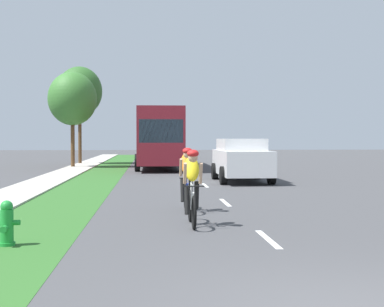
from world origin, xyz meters
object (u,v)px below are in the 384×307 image
at_px(cyclist_trailing, 187,179).
at_px(sedan_black, 154,149).
at_px(cyclist_lead, 192,187).
at_px(suv_white, 241,159).
at_px(fire_hydrant_green, 7,224).
at_px(street_tree_far, 80,92).
at_px(bus_maroon, 159,136).
at_px(street_tree_near, 72,99).

relative_size(cyclist_trailing, sedan_black, 0.40).
xyz_separation_m(cyclist_lead, suv_white, (2.94, 11.33, 0.14)).
bearing_deg(sedan_black, cyclist_lead, -89.35).
height_order(fire_hydrant_green, street_tree_far, street_tree_far).
bearing_deg(cyclist_lead, sedan_black, 90.65).
distance_m(fire_hydrant_green, bus_maroon, 24.49).
distance_m(cyclist_lead, street_tree_near, 24.17).
height_order(fire_hydrant_green, street_tree_near, street_tree_near).
height_order(cyclist_lead, bus_maroon, bus_maroon).
distance_m(bus_maroon, street_tree_far, 8.47).
height_order(cyclist_lead, sedan_black, cyclist_lead).
distance_m(fire_hydrant_green, sedan_black, 43.01).
xyz_separation_m(cyclist_lead, sedan_black, (-0.46, 41.06, -0.04)).
bearing_deg(fire_hydrant_green, street_tree_far, 94.89).
height_order(bus_maroon, sedan_black, bus_maroon).
height_order(bus_maroon, street_tree_far, street_tree_far).
xyz_separation_m(bus_maroon, street_tree_far, (-5.52, 5.61, 3.13)).
bearing_deg(bus_maroon, street_tree_far, 134.54).
bearing_deg(cyclist_lead, street_tree_near, 103.68).
bearing_deg(street_tree_near, suv_white, -54.19).
relative_size(fire_hydrant_green, suv_white, 0.16).
bearing_deg(suv_white, cyclist_trailing, -107.64).
distance_m(fire_hydrant_green, cyclist_trailing, 5.28).
bearing_deg(sedan_black, bus_maroon, -89.50).
bearing_deg(fire_hydrant_green, suv_white, 64.81).
bearing_deg(sedan_black, suv_white, -83.48).
bearing_deg(street_tree_far, fire_hydrant_green, -85.11).
xyz_separation_m(cyclist_lead, street_tree_near, (-5.66, 23.25, 3.44)).
xyz_separation_m(cyclist_trailing, sedan_black, (-0.51, 38.82, -0.04)).
height_order(sedan_black, street_tree_near, street_tree_near).
bearing_deg(street_tree_near, street_tree_far, 91.92).
distance_m(bus_maroon, street_tree_near, 5.88).
distance_m(cyclist_trailing, sedan_black, 38.83).
relative_size(cyclist_lead, sedan_black, 0.40).
xyz_separation_m(cyclist_trailing, street_tree_near, (-5.70, 21.01, 3.44)).
relative_size(cyclist_trailing, street_tree_far, 0.25).
relative_size(suv_white, street_tree_near, 0.79).
bearing_deg(cyclist_lead, street_tree_far, 101.73).
distance_m(fire_hydrant_green, suv_white, 14.58).
distance_m(fire_hydrant_green, street_tree_near, 25.51).
distance_m(cyclist_trailing, suv_white, 9.55).
relative_size(cyclist_lead, bus_maroon, 0.15).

